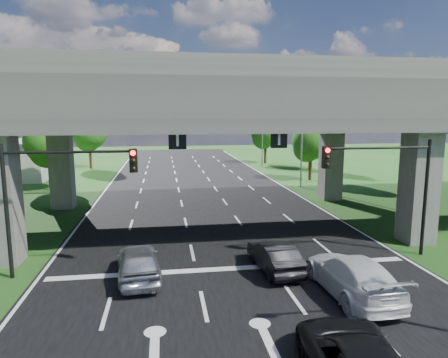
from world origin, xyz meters
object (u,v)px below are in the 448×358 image
object	(u,v)px
signal_right	(388,176)
car_white	(352,275)
streetlight_far	(298,129)
signal_left	(57,185)
car_dark	(274,256)
streetlight_beyond	(260,125)
car_silver	(139,262)

from	to	relation	value
signal_right	car_white	size ratio (longest dim) A/B	1.09
car_white	streetlight_far	bearing A→B (deg)	-105.87
signal_left	streetlight_far	size ratio (longest dim) A/B	0.60
signal_right	car_white	bearing A→B (deg)	-133.39
signal_right	streetlight_far	bearing A→B (deg)	83.53
car_dark	car_white	world-z (taller)	car_white
streetlight_beyond	car_white	bearing A→B (deg)	-98.41
car_dark	streetlight_far	bearing A→B (deg)	-116.29
streetlight_far	car_silver	xyz separation A→B (m)	(-14.47, -21.00, -5.05)
streetlight_beyond	car_dark	world-z (taller)	streetlight_beyond
signal_left	car_dark	world-z (taller)	signal_left
streetlight_beyond	car_silver	distance (m)	40.05
signal_right	signal_left	size ratio (longest dim) A/B	1.00
signal_right	streetlight_beyond	bearing A→B (deg)	86.39
car_white	signal_right	bearing A→B (deg)	-135.40
car_white	car_dark	bearing A→B (deg)	-52.26
signal_left	car_white	distance (m)	13.06
signal_right	car_white	xyz separation A→B (m)	(-3.62, -3.83, -3.36)
streetlight_far	car_white	distance (m)	25.11
streetlight_far	streetlight_beyond	size ratio (longest dim) A/B	1.00
signal_left	streetlight_beyond	xyz separation A→B (m)	(17.92, 36.06, 1.66)
streetlight_far	car_white	xyz separation A→B (m)	(-5.90, -23.89, -5.02)
streetlight_far	car_silver	bearing A→B (deg)	-124.58
signal_right	car_silver	xyz separation A→B (m)	(-12.20, -0.94, -3.39)
signal_right	car_silver	distance (m)	12.70
signal_right	signal_left	xyz separation A→B (m)	(-15.65, 0.00, 0.00)
signal_left	car_silver	xyz separation A→B (m)	(3.45, -0.94, -3.39)
car_silver	car_dark	bearing A→B (deg)	174.33
signal_left	streetlight_beyond	size ratio (longest dim) A/B	0.60
streetlight_far	streetlight_beyond	bearing A→B (deg)	90.00
car_silver	car_dark	distance (m)	6.18
signal_right	car_dark	distance (m)	7.02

